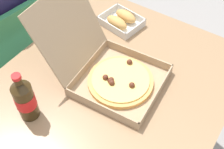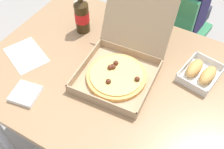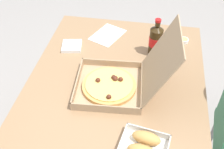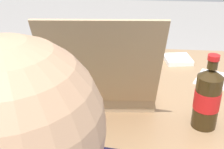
{
  "view_description": "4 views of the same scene",
  "coord_description": "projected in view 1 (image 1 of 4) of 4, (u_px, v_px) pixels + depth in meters",
  "views": [
    {
      "loc": [
        -0.58,
        -0.41,
        1.64
      ],
      "look_at": [
        0.05,
        0.01,
        0.76
      ],
      "focal_mm": 46.49,
      "sensor_mm": 36.0,
      "label": 1
    },
    {
      "loc": [
        0.43,
        -0.71,
        1.65
      ],
      "look_at": [
        0.05,
        -0.04,
        0.75
      ],
      "focal_mm": 43.48,
      "sensor_mm": 36.0,
      "label": 2
    },
    {
      "loc": [
        1.02,
        0.16,
        1.7
      ],
      "look_at": [
        0.01,
        -0.02,
        0.76
      ],
      "focal_mm": 44.89,
      "sensor_mm": 36.0,
      "label": 3
    },
    {
      "loc": [
        -0.05,
        0.93,
        1.24
      ],
      "look_at": [
        0.04,
        -0.05,
        0.76
      ],
      "focal_mm": 47.81,
      "sensor_mm": 36.0,
      "label": 4
    }
  ],
  "objects": [
    {
      "name": "bread_side_box",
      "position": [
        121.0,
        20.0,
        1.42
      ],
      "size": [
        0.18,
        0.21,
        0.06
      ],
      "color": "white",
      "rests_on": "dining_table"
    },
    {
      "name": "cola_bottle",
      "position": [
        25.0,
        99.0,
        1.02
      ],
      "size": [
        0.07,
        0.07,
        0.22
      ],
      "color": "#33230F",
      "rests_on": "dining_table"
    },
    {
      "name": "pizza_box_open",
      "position": [
        111.0,
        72.0,
        1.17
      ],
      "size": [
        0.36,
        0.49,
        0.34
      ],
      "color": "tan",
      "rests_on": "dining_table"
    },
    {
      "name": "dining_table",
      "position": [
        107.0,
        102.0,
        1.23
      ],
      "size": [
        1.13,
        0.9,
        0.72
      ],
      "color": "#997551",
      "rests_on": "ground_plane"
    },
    {
      "name": "chair",
      "position": [
        14.0,
        54.0,
        1.63
      ],
      "size": [
        0.45,
        0.45,
        0.83
      ],
      "color": "#338451",
      "rests_on": "ground_plane"
    }
  ]
}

